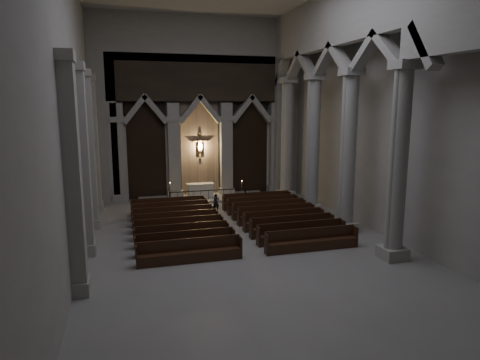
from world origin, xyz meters
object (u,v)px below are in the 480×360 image
Objects in this scene: candle_stand_left at (170,198)px; altar_rail at (208,195)px; altar at (200,190)px; pews at (230,224)px; candle_stand_right at (242,195)px; worshipper at (216,203)px.

altar_rail is at bearing -20.79° from candle_stand_left.
pews is at bearing -88.36° from altar.
worshipper is at bearing -131.05° from candle_stand_right.
candle_stand_right is 1.21× the size of worshipper.
candle_stand_right reaches higher than altar.
worshipper reaches higher than altar.
candle_stand_right is 6.81m from pews.
altar_rail is at bearing -82.95° from altar.
candle_stand_right is at bearing -1.56° from candle_stand_left.
candle_stand_right reaches higher than altar_rail.
altar is 2.80m from candle_stand_right.
altar is 2.27m from candle_stand_left.
pews is (0.21, -7.31, -0.30)m from altar.
altar_rail reaches higher than pews.
worshipper is at bearing -49.70° from candle_stand_left.
pews is at bearing -91.67° from worshipper.
pews is (-2.42, -6.37, -0.05)m from candle_stand_right.
altar reaches higher than pews.
altar_rail is 2.55m from candle_stand_right.
altar_rail is 3.55× the size of candle_stand_left.
altar is at bearing 91.64° from pews.
candle_stand_left is 4.73m from candle_stand_right.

